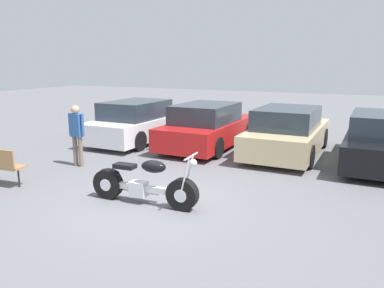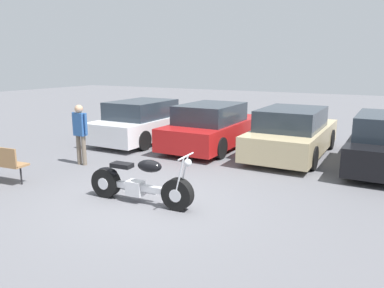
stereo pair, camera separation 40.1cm
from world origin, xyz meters
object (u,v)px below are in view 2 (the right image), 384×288
parked_car_champagne (292,133)px  parked_car_red (213,127)px  parked_car_white (145,122)px  motorcycle (139,183)px  person_standing (80,130)px

parked_car_champagne → parked_car_red: bearing=-177.9°
parked_car_white → parked_car_champagne: size_ratio=1.00×
parked_car_white → parked_car_champagne: (5.23, 0.30, 0.00)m
motorcycle → person_standing: bearing=153.3°
parked_car_white → parked_car_champagne: 5.24m
person_standing → parked_car_champagne: bearing=38.7°
parked_car_red → motorcycle: bearing=-80.2°
parked_car_white → parked_car_red: same height
parked_car_red → parked_car_champagne: size_ratio=1.00×
parked_car_white → person_standing: 3.60m
motorcycle → parked_car_champagne: (1.69, 5.44, 0.28)m
parked_car_white → person_standing: size_ratio=2.72×
parked_car_white → person_standing: (0.41, -3.56, 0.31)m
parked_car_red → parked_car_champagne: 2.62m
parked_car_champagne → person_standing: bearing=-141.3°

